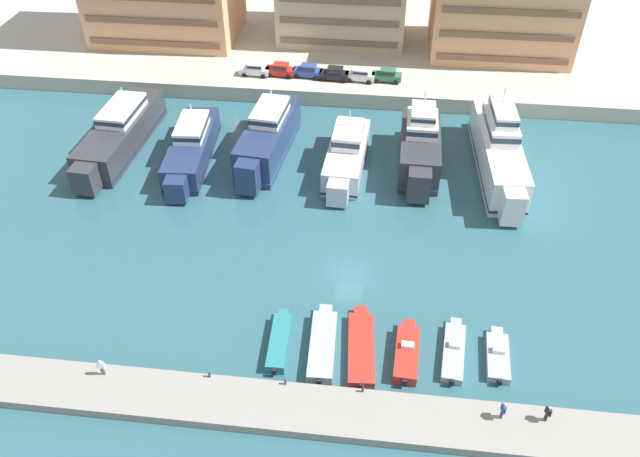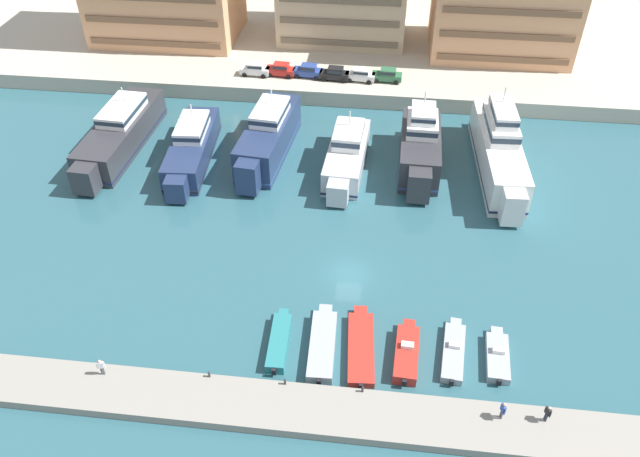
{
  "view_description": "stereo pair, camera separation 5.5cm",
  "coord_description": "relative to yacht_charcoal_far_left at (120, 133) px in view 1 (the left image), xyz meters",
  "views": [
    {
      "loc": [
        2.13,
        -43.3,
        42.16
      ],
      "look_at": [
        -3.26,
        3.54,
        2.5
      ],
      "focal_mm": 35.0,
      "sensor_mm": 36.0,
      "label": 1
    },
    {
      "loc": [
        2.18,
        -43.29,
        42.16
      ],
      "look_at": [
        -3.26,
        3.54,
        2.5
      ],
      "focal_mm": 35.0,
      "sensor_mm": 36.0,
      "label": 2
    }
  ],
  "objects": [
    {
      "name": "motorboat_teal_far_left",
      "position": [
        24.41,
        -28.6,
        -1.63
      ],
      "size": [
        1.77,
        6.9,
        0.94
      ],
      "color": "teal",
      "rests_on": "ground"
    },
    {
      "name": "quay_promenade",
      "position": [
        29.69,
        48.2,
        -1.05
      ],
      "size": [
        180.0,
        70.0,
        2.12
      ],
      "primitive_type": "cube",
      "color": "#BCB29E",
      "rests_on": "ground"
    },
    {
      "name": "bollard_west",
      "position": [
        19.52,
        -33.11,
        -0.93
      ],
      "size": [
        0.2,
        0.2,
        0.61
      ],
      "color": "#2D2D33",
      "rests_on": "pier_dock"
    },
    {
      "name": "motorboat_grey_center",
      "position": [
        39.2,
        -27.87,
        -1.73
      ],
      "size": [
        2.36,
        7.11,
        1.06
      ],
      "color": "#9EA3A8",
      "rests_on": "ground"
    },
    {
      "name": "car_white_far_left",
      "position": [
        13.46,
        17.22,
        0.99
      ],
      "size": [
        4.17,
        2.06,
        1.8
      ],
      "color": "white",
      "rests_on": "quay_promenade"
    },
    {
      "name": "motorboat_red_mid_left",
      "position": [
        31.39,
        -28.28,
        -1.75
      ],
      "size": [
        2.69,
        8.8,
        0.81
      ],
      "color": "red",
      "rests_on": "ground"
    },
    {
      "name": "pier_dock",
      "position": [
        29.69,
        -35.06,
        -1.68
      ],
      "size": [
        120.0,
        4.4,
        0.85
      ],
      "primitive_type": "cube",
      "color": "gray",
      "rests_on": "ground"
    },
    {
      "name": "yacht_navy_left",
      "position": [
        9.43,
        -1.76,
        -0.26
      ],
      "size": [
        5.1,
        17.64,
        6.33
      ],
      "color": "navy",
      "rests_on": "ground"
    },
    {
      "name": "motorboat_grey_center_right",
      "position": [
        42.85,
        -27.95,
        -1.72
      ],
      "size": [
        2.14,
        5.99,
        1.13
      ],
      "color": "#9EA3A8",
      "rests_on": "ground"
    },
    {
      "name": "yacht_charcoal_center",
      "position": [
        36.36,
        0.28,
        0.52
      ],
      "size": [
        4.77,
        15.61,
        8.78
      ],
      "color": "#333338",
      "rests_on": "ground"
    },
    {
      "name": "bollard_east_mid",
      "position": [
        31.82,
        -33.11,
        -0.93
      ],
      "size": [
        0.2,
        0.2,
        0.61
      ],
      "color": "#2D2D33",
      "rests_on": "pier_dock"
    },
    {
      "name": "yacht_white_center_right",
      "position": [
        45.4,
        0.48,
        0.72
      ],
      "size": [
        5.0,
        21.58,
        9.35
      ],
      "color": "white",
      "rests_on": "ground"
    },
    {
      "name": "car_blue_mid_left",
      "position": [
        20.91,
        17.54,
        0.99
      ],
      "size": [
        4.24,
        2.22,
        1.8
      ],
      "color": "#28428E",
      "rests_on": "quay_promenade"
    },
    {
      "name": "motorboat_grey_left",
      "position": [
        28.13,
        -28.51,
        -1.61
      ],
      "size": [
        2.38,
        8.41,
        0.99
      ],
      "color": "#9EA3A8",
      "rests_on": "ground"
    },
    {
      "name": "motorboat_red_center_left",
      "position": [
        35.25,
        -28.61,
        -1.57
      ],
      "size": [
        2.22,
        6.74,
        1.42
      ],
      "color": "red",
      "rests_on": "ground"
    },
    {
      "name": "car_red_left",
      "position": [
        17.01,
        17.49,
        0.99
      ],
      "size": [
        4.23,
        2.21,
        1.8
      ],
      "color": "red",
      "rests_on": "quay_promenade"
    },
    {
      "name": "pedestrian_near_edge",
      "position": [
        10.97,
        -33.85,
        -0.22
      ],
      "size": [
        0.66,
        0.34,
        1.74
      ],
      "color": "#4C515B",
      "rests_on": "pier_dock"
    },
    {
      "name": "yacht_charcoal_far_left",
      "position": [
        0.0,
        0.0,
        0.0
      ],
      "size": [
        5.73,
        20.61,
        6.85
      ],
      "color": "#333338",
      "rests_on": "ground"
    },
    {
      "name": "yacht_silver_center_left",
      "position": [
        27.9,
        -1.23,
        -0.22
      ],
      "size": [
        4.83,
        15.74,
        6.53
      ],
      "color": "silver",
      "rests_on": "ground"
    },
    {
      "name": "car_black_center_left",
      "position": [
        24.69,
        17.13,
        0.99
      ],
      "size": [
        4.2,
        2.12,
        1.8
      ],
      "color": "black",
      "rests_on": "quay_promenade"
    },
    {
      "name": "bollard_west_mid",
      "position": [
        25.67,
        -33.11,
        -0.93
      ],
      "size": [
        0.2,
        0.2,
        0.61
      ],
      "color": "#2D2D33",
      "rests_on": "pier_dock"
    },
    {
      "name": "pedestrian_mid_deck",
      "position": [
        45.64,
        -34.08,
        -0.25
      ],
      "size": [
        0.43,
        0.58,
        1.69
      ],
      "color": "#282D3D",
      "rests_on": "pier_dock"
    },
    {
      "name": "ground_plane",
      "position": [
        29.69,
        -19.21,
        -2.11
      ],
      "size": [
        400.0,
        400.0,
        0.0
      ],
      "primitive_type": "plane",
      "color": "#2D5B66"
    },
    {
      "name": "yacht_navy_mid_left",
      "position": [
        18.24,
        0.58,
        0.35
      ],
      "size": [
        5.87,
        17.99,
        7.6
      ],
      "color": "navy",
      "rests_on": "ground"
    },
    {
      "name": "car_green_center_right",
      "position": [
        31.94,
        17.48,
        0.99
      ],
      "size": [
        4.18,
        2.09,
        1.8
      ],
      "color": "#2D6642",
      "rests_on": "quay_promenade"
    },
    {
      "name": "pedestrian_far_side",
      "position": [
        42.34,
        -34.23,
        -0.22
      ],
      "size": [
        0.37,
        0.65,
        1.75
      ],
      "color": "#4C515B",
      "rests_on": "pier_dock"
    },
    {
      "name": "car_white_center",
      "position": [
        28.28,
        17.17,
        0.99
      ],
      "size": [
        4.24,
        2.23,
        1.8
      ],
      "color": "white",
      "rests_on": "quay_promenade"
    }
  ]
}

